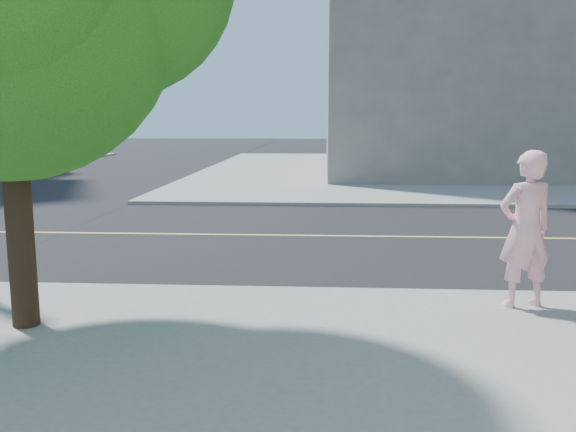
{
  "coord_description": "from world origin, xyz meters",
  "views": [
    {
      "loc": [
        4.87,
        -8.58,
        2.56
      ],
      "look_at": [
        4.4,
        -0.79,
        1.3
      ],
      "focal_mm": 37.72,
      "sensor_mm": 36.0,
      "label": 1
    }
  ],
  "objects": [
    {
      "name": "ground",
      "position": [
        0.0,
        0.0,
        0.0
      ],
      "size": [
        140.0,
        140.0,
        0.0
      ],
      "primitive_type": "plane",
      "color": "black",
      "rests_on": "ground"
    },
    {
      "name": "road_ew",
      "position": [
        0.0,
        4.5,
        0.01
      ],
      "size": [
        140.0,
        9.0,
        0.01
      ],
      "primitive_type": "cube",
      "color": "black",
      "rests_on": "ground"
    },
    {
      "name": "sidewalk_ne",
      "position": [
        13.5,
        21.5,
        0.06
      ],
      "size": [
        29.0,
        25.0,
        0.12
      ],
      "primitive_type": "cube",
      "color": "gray",
      "rests_on": "ground"
    },
    {
      "name": "filler_ne",
      "position": [
        14.0,
        22.0,
        7.12
      ],
      "size": [
        18.0,
        16.0,
        14.0
      ],
      "primitive_type": "cube",
      "color": "slate",
      "rests_on": "sidewalk_ne"
    },
    {
      "name": "man_on_phone",
      "position": [
        7.47,
        -0.74,
        1.14
      ],
      "size": [
        0.85,
        0.67,
        2.05
      ],
      "primitive_type": "imported",
      "rotation": [
        0.0,
        0.0,
        3.42
      ],
      "color": "#FDB1BF",
      "rests_on": "sidewalk_se"
    }
  ]
}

